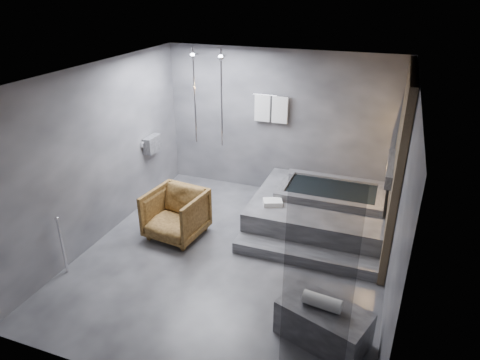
% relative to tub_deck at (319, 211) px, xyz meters
% --- Properties ---
extents(room, '(5.00, 5.04, 2.82)m').
position_rel_tub_deck_xyz_m(room, '(-0.65, -1.21, 1.48)').
color(room, '#303033').
rests_on(room, ground).
extents(tub_deck, '(2.20, 2.00, 0.50)m').
position_rel_tub_deck_xyz_m(tub_deck, '(0.00, 0.00, 0.00)').
color(tub_deck, '#353538').
rests_on(tub_deck, ground).
extents(tub_step, '(2.20, 0.36, 0.18)m').
position_rel_tub_deck_xyz_m(tub_step, '(0.00, -1.18, -0.16)').
color(tub_step, '#353538').
rests_on(tub_step, ground).
extents(concrete_bench, '(1.16, 0.88, 0.46)m').
position_rel_tub_deck_xyz_m(concrete_bench, '(0.54, -2.65, -0.02)').
color(concrete_bench, '#2F2F31').
rests_on(concrete_bench, ground).
extents(driftwood_chair, '(0.96, 0.98, 0.81)m').
position_rel_tub_deck_xyz_m(driftwood_chair, '(-2.15, -1.20, 0.15)').
color(driftwood_chair, '#412910').
rests_on(driftwood_chair, ground).
extents(rolled_towel, '(0.46, 0.21, 0.16)m').
position_rel_tub_deck_xyz_m(rolled_towel, '(0.51, -2.65, 0.29)').
color(rolled_towel, white).
rests_on(rolled_towel, concrete_bench).
extents(deck_towel, '(0.37, 0.33, 0.08)m').
position_rel_tub_deck_xyz_m(deck_towel, '(-0.71, -0.50, 0.29)').
color(deck_towel, white).
rests_on(deck_towel, tub_deck).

